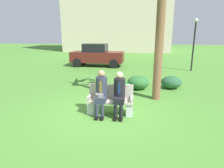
{
  "coord_description": "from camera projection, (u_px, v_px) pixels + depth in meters",
  "views": [
    {
      "loc": [
        0.89,
        -5.48,
        2.4
      ],
      "look_at": [
        0.18,
        0.39,
        0.85
      ],
      "focal_mm": 30.89,
      "sensor_mm": 36.0,
      "label": 1
    }
  ],
  "objects": [
    {
      "name": "ground_plane",
      "position": [
        105.0,
        113.0,
        5.98
      ],
      "size": [
        80.0,
        80.0,
        0.0
      ],
      "primitive_type": "plane",
      "color": "#488130"
    },
    {
      "name": "park_bench",
      "position": [
        111.0,
        101.0,
        5.9
      ],
      "size": [
        1.37,
        0.44,
        0.9
      ],
      "color": "#B7AD9E",
      "rests_on": "ground"
    },
    {
      "name": "seated_man_left",
      "position": [
        101.0,
        91.0,
        5.73
      ],
      "size": [
        0.34,
        0.72,
        1.36
      ],
      "color": "#2D3342",
      "rests_on": "ground"
    },
    {
      "name": "seated_man_right",
      "position": [
        119.0,
        92.0,
        5.67
      ],
      "size": [
        0.34,
        0.72,
        1.33
      ],
      "color": "black",
      "rests_on": "ground"
    },
    {
      "name": "shrub_near_bench",
      "position": [
        171.0,
        82.0,
        8.65
      ],
      "size": [
        0.9,
        0.82,
        0.56
      ],
      "primitive_type": "ellipsoid",
      "color": "#285734",
      "rests_on": "ground"
    },
    {
      "name": "shrub_mid_lawn",
      "position": [
        121.0,
        88.0,
        7.69
      ],
      "size": [
        0.89,
        0.82,
        0.56
      ],
      "primitive_type": "ellipsoid",
      "color": "#1D6028",
      "rests_on": "ground"
    },
    {
      "name": "shrub_far_lawn",
      "position": [
        138.0,
        83.0,
        8.54
      ],
      "size": [
        0.96,
        0.88,
        0.6
      ],
      "primitive_type": "ellipsoid",
      "color": "#2B632D",
      "rests_on": "ground"
    },
    {
      "name": "parked_car_near",
      "position": [
        97.0,
        55.0,
        14.5
      ],
      "size": [
        3.97,
        1.86,
        1.68
      ],
      "color": "#591E19",
      "rests_on": "ground"
    },
    {
      "name": "street_lamp",
      "position": [
        194.0,
        39.0,
        12.3
      ],
      "size": [
        0.24,
        0.24,
        3.34
      ],
      "color": "black",
      "rests_on": "ground"
    },
    {
      "name": "building_backdrop",
      "position": [
        118.0,
        0.0,
        26.93
      ],
      "size": [
        14.93,
        7.78,
        13.87
      ],
      "color": "beige",
      "rests_on": "ground"
    }
  ]
}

